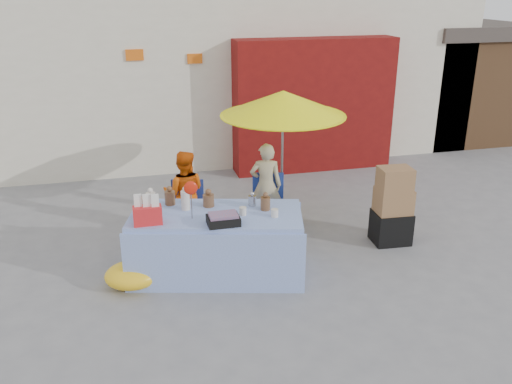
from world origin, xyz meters
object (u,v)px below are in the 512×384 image
object	(u,v)px
chair_right	(268,214)
vendor_orange	(185,194)
vendor_beige	(266,185)
umbrella	(283,104)
box_stack	(393,208)
market_table	(216,242)
chair_left	(187,222)

from	to	relation	value
chair_right	vendor_orange	size ratio (longest dim) A/B	0.65
vendor_beige	umbrella	distance (m)	1.27
chair_right	box_stack	size ratio (longest dim) A/B	0.73
umbrella	market_table	bearing A→B (deg)	-132.42
market_table	vendor_beige	distance (m)	1.65
umbrella	box_stack	world-z (taller)	umbrella
vendor_orange	market_table	bearing A→B (deg)	114.52
chair_left	umbrella	xyz separation A→B (m)	(1.55, 0.28, 1.64)
chair_left	umbrella	size ratio (longest dim) A/B	0.41
vendor_beige	umbrella	xyz separation A→B (m)	(0.30, 0.15, 1.22)
chair_left	chair_right	bearing A→B (deg)	13.86
market_table	box_stack	bearing A→B (deg)	20.36
chair_left	vendor_beige	bearing A→B (deg)	20.03
vendor_orange	box_stack	size ratio (longest dim) A/B	1.13
vendor_orange	box_stack	xyz separation A→B (m)	(2.88, -1.01, -0.12)
market_table	vendor_orange	xyz separation A→B (m)	(-0.24, 1.28, 0.22)
chair_right	market_table	bearing A→B (deg)	-117.56
market_table	chair_right	xyz separation A→B (m)	(1.01, 1.15, -0.18)
box_stack	market_table	bearing A→B (deg)	-174.15
vendor_beige	box_stack	xyz separation A→B (m)	(1.63, -1.01, -0.14)
market_table	chair_left	xyz separation A→B (m)	(-0.24, 1.15, -0.18)
chair_left	vendor_orange	world-z (taller)	vendor_orange
market_table	box_stack	world-z (taller)	market_table
chair_right	vendor_beige	bearing A→B (deg)	105.47
chair_right	box_stack	distance (m)	1.87
vendor_orange	umbrella	size ratio (longest dim) A/B	0.63
market_table	umbrella	distance (m)	2.42
market_table	chair_left	bearing A→B (deg)	116.22
chair_right	vendor_beige	distance (m)	0.44
market_table	chair_left	world-z (taller)	market_table
vendor_orange	vendor_beige	world-z (taller)	vendor_beige
chair_left	market_table	bearing A→B (deg)	-64.44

